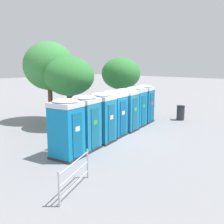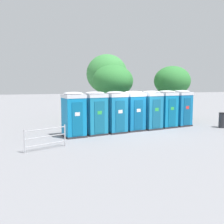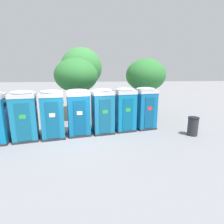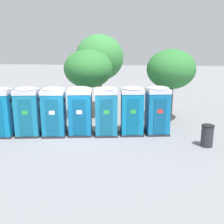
{
  "view_description": "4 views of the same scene",
  "coord_description": "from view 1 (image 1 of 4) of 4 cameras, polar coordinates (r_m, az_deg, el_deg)",
  "views": [
    {
      "loc": [
        -10.72,
        -8.94,
        3.96
      ],
      "look_at": [
        -0.31,
        0.26,
        1.38
      ],
      "focal_mm": 42.0,
      "sensor_mm": 36.0,
      "label": 1
    },
    {
      "loc": [
        -6.38,
        -15.07,
        3.02
      ],
      "look_at": [
        -1.61,
        0.01,
        1.28
      ],
      "focal_mm": 42.0,
      "sensor_mm": 36.0,
      "label": 2
    },
    {
      "loc": [
        0.73,
        -9.13,
        3.37
      ],
      "look_at": [
        1.82,
        0.67,
        1.16
      ],
      "focal_mm": 28.0,
      "sensor_mm": 36.0,
      "label": 3
    },
    {
      "loc": [
        3.49,
        -12.48,
        4.41
      ],
      "look_at": [
        1.56,
        0.62,
        1.2
      ],
      "focal_mm": 42.0,
      "sensor_mm": 36.0,
      "label": 4
    }
  ],
  "objects": [
    {
      "name": "street_tree_2",
      "position": [
        18.36,
        -13.55,
        9.68
      ],
      "size": [
        3.39,
        3.39,
        5.41
      ],
      "color": "brown",
      "rests_on": "ground"
    },
    {
      "name": "event_barrier",
      "position": [
        8.49,
        -8.08,
        -13.16
      ],
      "size": [
        1.89,
        0.86,
        1.05
      ],
      "color": "#B7B7BC",
      "rests_on": "ground"
    },
    {
      "name": "portapotty_4",
      "position": [
        15.5,
        3.18,
        0.56
      ],
      "size": [
        1.36,
        1.39,
        2.54
      ],
      "color": "#2D2D33",
      "rests_on": "ground"
    },
    {
      "name": "portapotty_0",
      "position": [
        11.12,
        -9.89,
        -3.57
      ],
      "size": [
        1.36,
        1.39,
        2.54
      ],
      "color": "#2D2D33",
      "rests_on": "ground"
    },
    {
      "name": "street_tree_1",
      "position": [
        19.99,
        1.96,
        8.27
      ],
      "size": [
        2.92,
        2.92,
        4.4
      ],
      "color": "#4C3826",
      "rests_on": "ground"
    },
    {
      "name": "portapotty_6",
      "position": [
        17.93,
        6.94,
        1.86
      ],
      "size": [
        1.4,
        1.42,
        2.54
      ],
      "color": "#2D2D33",
      "rests_on": "ground"
    },
    {
      "name": "street_tree_0",
      "position": [
        16.31,
        -9.26,
        7.59
      ],
      "size": [
        3.04,
        3.04,
        4.39
      ],
      "color": "brown",
      "rests_on": "ground"
    },
    {
      "name": "portapotty_1",
      "position": [
        12.17,
        -5.96,
        -2.25
      ],
      "size": [
        1.43,
        1.42,
        2.54
      ],
      "color": "#2D2D33",
      "rests_on": "ground"
    },
    {
      "name": "portapotty_3",
      "position": [
        14.38,
        0.42,
        -0.21
      ],
      "size": [
        1.39,
        1.39,
        2.54
      ],
      "color": "#2D2D33",
      "rests_on": "ground"
    },
    {
      "name": "ground_plane",
      "position": [
        14.51,
        1.58,
        -5.32
      ],
      "size": [
        120.0,
        120.0,
        0.0
      ],
      "primitive_type": "plane",
      "color": "gray"
    },
    {
      "name": "portapotty_5",
      "position": [
        16.71,
        5.14,
        1.26
      ],
      "size": [
        1.35,
        1.38,
        2.54
      ],
      "color": "#2D2D33",
      "rests_on": "ground"
    },
    {
      "name": "portapotty_2",
      "position": [
        13.22,
        -2.27,
        -1.18
      ],
      "size": [
        1.37,
        1.39,
        2.54
      ],
      "color": "#2D2D33",
      "rests_on": "ground"
    },
    {
      "name": "trash_can",
      "position": [
        19.17,
        14.7,
        -0.17
      ],
      "size": [
        0.57,
        0.57,
        1.03
      ],
      "color": "#2D2D33",
      "rests_on": "ground"
    }
  ]
}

